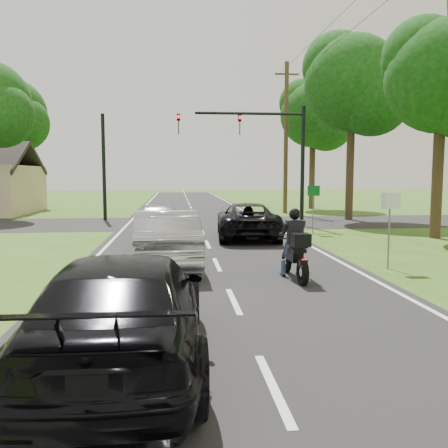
{
  "coord_description": "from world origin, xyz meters",
  "views": [
    {
      "loc": [
        -1.16,
        -9.48,
        2.61
      ],
      "look_at": [
        0.1,
        3.0,
        1.3
      ],
      "focal_mm": 38.0,
      "sensor_mm": 36.0,
      "label": 1
    }
  ],
  "objects_px": {
    "silver_suv": "(159,221)",
    "silver_sedan": "(166,238)",
    "traffic_signal": "(266,144)",
    "sign_white": "(390,212)",
    "utility_pole_far": "(286,137)",
    "motorcycle_rider": "(295,251)",
    "sign_green": "(313,198)",
    "dark_car_behind": "(124,310)",
    "dark_suv": "(247,220)"
  },
  "relations": [
    {
      "from": "silver_suv",
      "to": "sign_white",
      "type": "distance_m",
      "value": 9.02
    },
    {
      "from": "dark_car_behind",
      "to": "sign_white",
      "type": "relative_size",
      "value": 2.5
    },
    {
      "from": "motorcycle_rider",
      "to": "dark_suv",
      "type": "height_order",
      "value": "motorcycle_rider"
    },
    {
      "from": "dark_car_behind",
      "to": "utility_pole_far",
      "type": "relative_size",
      "value": 0.53
    },
    {
      "from": "silver_suv",
      "to": "utility_pole_far",
      "type": "xyz_separation_m",
      "value": [
        8.03,
        12.85,
        4.28
      ]
    },
    {
      "from": "silver_suv",
      "to": "sign_green",
      "type": "xyz_separation_m",
      "value": [
        6.73,
        1.83,
        0.8
      ]
    },
    {
      "from": "dark_car_behind",
      "to": "sign_white",
      "type": "bearing_deg",
      "value": -136.44
    },
    {
      "from": "silver_sedan",
      "to": "sign_white",
      "type": "height_order",
      "value": "sign_white"
    },
    {
      "from": "silver_suv",
      "to": "dark_car_behind",
      "type": "relative_size",
      "value": 0.87
    },
    {
      "from": "silver_suv",
      "to": "dark_car_behind",
      "type": "height_order",
      "value": "silver_suv"
    },
    {
      "from": "utility_pole_far",
      "to": "sign_white",
      "type": "bearing_deg",
      "value": -94.51
    },
    {
      "from": "dark_suv",
      "to": "sign_green",
      "type": "relative_size",
      "value": 2.46
    },
    {
      "from": "silver_suv",
      "to": "silver_sedan",
      "type": "bearing_deg",
      "value": 92.73
    },
    {
      "from": "silver_suv",
      "to": "motorcycle_rider",
      "type": "bearing_deg",
      "value": 115.26
    },
    {
      "from": "traffic_signal",
      "to": "sign_white",
      "type": "bearing_deg",
      "value": -82.95
    },
    {
      "from": "silver_sedan",
      "to": "sign_white",
      "type": "xyz_separation_m",
      "value": [
        6.16,
        -0.92,
        0.78
      ]
    },
    {
      "from": "utility_pole_far",
      "to": "sign_green",
      "type": "xyz_separation_m",
      "value": [
        -1.3,
        -11.02,
        -3.49
      ]
    },
    {
      "from": "dark_suv",
      "to": "traffic_signal",
      "type": "xyz_separation_m",
      "value": [
        1.59,
        4.28,
        3.4
      ]
    },
    {
      "from": "traffic_signal",
      "to": "sign_white",
      "type": "height_order",
      "value": "traffic_signal"
    },
    {
      "from": "traffic_signal",
      "to": "utility_pole_far",
      "type": "relative_size",
      "value": 0.64
    },
    {
      "from": "silver_sedan",
      "to": "utility_pole_far",
      "type": "xyz_separation_m",
      "value": [
        7.66,
        18.1,
        4.27
      ]
    },
    {
      "from": "silver_suv",
      "to": "dark_suv",
      "type": "bearing_deg",
      "value": -172.4
    },
    {
      "from": "silver_sedan",
      "to": "silver_suv",
      "type": "xyz_separation_m",
      "value": [
        -0.37,
        5.25,
        -0.01
      ]
    },
    {
      "from": "motorcycle_rider",
      "to": "silver_suv",
      "type": "relative_size",
      "value": 0.45
    },
    {
      "from": "utility_pole_far",
      "to": "motorcycle_rider",
      "type": "bearing_deg",
      "value": -102.42
    },
    {
      "from": "utility_pole_far",
      "to": "dark_suv",
      "type": "bearing_deg",
      "value": -109.9
    },
    {
      "from": "traffic_signal",
      "to": "sign_white",
      "type": "relative_size",
      "value": 3.0
    },
    {
      "from": "sign_green",
      "to": "traffic_signal",
      "type": "bearing_deg",
      "value": 117.38
    },
    {
      "from": "sign_white",
      "to": "sign_green",
      "type": "bearing_deg",
      "value": 88.57
    },
    {
      "from": "dark_car_behind",
      "to": "silver_suv",
      "type": "bearing_deg",
      "value": -89.36
    },
    {
      "from": "dark_car_behind",
      "to": "sign_green",
      "type": "xyz_separation_m",
      "value": [
        6.78,
        14.07,
        0.81
      ]
    },
    {
      "from": "motorcycle_rider",
      "to": "utility_pole_far",
      "type": "bearing_deg",
      "value": 75.71
    },
    {
      "from": "traffic_signal",
      "to": "silver_suv",
      "type": "bearing_deg",
      "value": -136.85
    },
    {
      "from": "utility_pole_far",
      "to": "sign_green",
      "type": "bearing_deg",
      "value": -96.73
    },
    {
      "from": "silver_sedan",
      "to": "utility_pole_far",
      "type": "distance_m",
      "value": 20.11
    },
    {
      "from": "traffic_signal",
      "to": "utility_pole_far",
      "type": "bearing_deg",
      "value": 70.32
    },
    {
      "from": "traffic_signal",
      "to": "sign_white",
      "type": "xyz_separation_m",
      "value": [
        1.36,
        -11.02,
        -2.54
      ]
    },
    {
      "from": "dark_suv",
      "to": "silver_sedan",
      "type": "distance_m",
      "value": 6.64
    },
    {
      "from": "traffic_signal",
      "to": "utility_pole_far",
      "type": "distance_m",
      "value": 8.55
    },
    {
      "from": "sign_green",
      "to": "sign_white",
      "type": "bearing_deg",
      "value": -91.43
    },
    {
      "from": "silver_sedan",
      "to": "sign_green",
      "type": "relative_size",
      "value": 2.29
    },
    {
      "from": "dark_car_behind",
      "to": "sign_green",
      "type": "relative_size",
      "value": 2.5
    },
    {
      "from": "silver_sedan",
      "to": "sign_green",
      "type": "xyz_separation_m",
      "value": [
        6.36,
        7.08,
        0.78
      ]
    },
    {
      "from": "motorcycle_rider",
      "to": "sign_green",
      "type": "distance_m",
      "value": 9.61
    },
    {
      "from": "dark_suv",
      "to": "sign_white",
      "type": "distance_m",
      "value": 7.4
    },
    {
      "from": "silver_suv",
      "to": "traffic_signal",
      "type": "bearing_deg",
      "value": -138.19
    },
    {
      "from": "utility_pole_far",
      "to": "sign_white",
      "type": "xyz_separation_m",
      "value": [
        -1.5,
        -19.02,
        -3.49
      ]
    },
    {
      "from": "dark_car_behind",
      "to": "motorcycle_rider",
      "type": "bearing_deg",
      "value": -125.22
    },
    {
      "from": "dark_suv",
      "to": "utility_pole_far",
      "type": "height_order",
      "value": "utility_pole_far"
    },
    {
      "from": "motorcycle_rider",
      "to": "traffic_signal",
      "type": "bearing_deg",
      "value": 80.78
    }
  ]
}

